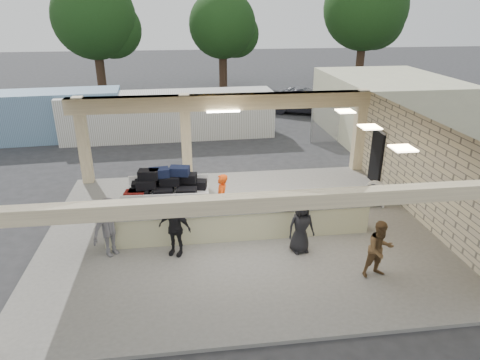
{
  "coord_description": "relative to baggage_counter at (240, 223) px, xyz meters",
  "views": [
    {
      "loc": [
        -1.51,
        -11.95,
        6.76
      ],
      "look_at": [
        0.2,
        1.0,
        1.39
      ],
      "focal_mm": 32.0,
      "sensor_mm": 36.0,
      "label": 1
    }
  ],
  "objects": [
    {
      "name": "car_dark",
      "position": [
        6.4,
        15.9,
        0.22
      ],
      "size": [
        5.11,
        3.44,
        1.61
      ],
      "primitive_type": "imported",
      "rotation": [
        0.0,
        0.0,
        1.17
      ],
      "color": "black",
      "rests_on": "ground"
    },
    {
      "name": "baggage_counter",
      "position": [
        0.0,
        0.0,
        0.0
      ],
      "size": [
        8.2,
        0.58,
        0.98
      ],
      "color": "#C3C091",
      "rests_on": "pavilion"
    },
    {
      "name": "tree_right",
      "position": [
        14.32,
        25.66,
        5.63
      ],
      "size": [
        7.2,
        7.0,
        10.0
      ],
      "color": "#382619",
      "rests_on": "ground"
    },
    {
      "name": "adjacent_building",
      "position": [
        9.5,
        10.5,
        1.01
      ],
      "size": [
        6.0,
        8.0,
        3.2
      ],
      "primitive_type": "cube",
      "color": "beige",
      "rests_on": "ground"
    },
    {
      "name": "car_white_b",
      "position": [
        10.99,
        14.97,
        0.05
      ],
      "size": [
        4.31,
        2.74,
        1.28
      ],
      "primitive_type": "imported",
      "rotation": [
        0.0,
        0.0,
        1.24
      ],
      "color": "silver",
      "rests_on": "ground"
    },
    {
      "name": "passenger_b",
      "position": [
        -1.95,
        -0.69,
        0.34
      ],
      "size": [
        1.03,
        0.72,
        1.66
      ],
      "primitive_type": "imported",
      "rotation": [
        0.0,
        0.0,
        -0.42
      ],
      "color": "black",
      "rests_on": "pavilion"
    },
    {
      "name": "drum_fan",
      "position": [
        5.02,
        1.58,
        0.01
      ],
      "size": [
        0.82,
        0.74,
        0.92
      ],
      "rotation": [
        0.0,
        0.0,
        -0.68
      ],
      "color": "silver",
      "rests_on": "pavilion"
    },
    {
      "name": "tree_left",
      "position": [
        -7.68,
        24.66,
        5.0
      ],
      "size": [
        6.6,
        6.3,
        9.0
      ],
      "color": "#382619",
      "rests_on": "ground"
    },
    {
      "name": "ground",
      "position": [
        0.0,
        0.5,
        -0.59
      ],
      "size": [
        120.0,
        120.0,
        0.0
      ],
      "primitive_type": "plane",
      "color": "#29292C",
      "rests_on": "ground"
    },
    {
      "name": "container_white",
      "position": [
        -2.35,
        11.57,
        0.63
      ],
      "size": [
        11.31,
        2.62,
        2.43
      ],
      "primitive_type": "cube",
      "rotation": [
        0.0,
        0.0,
        0.03
      ],
      "color": "white",
      "rests_on": "ground"
    },
    {
      "name": "pavilion",
      "position": [
        0.21,
        1.16,
        0.76
      ],
      "size": [
        12.01,
        10.0,
        3.55
      ],
      "color": "slate",
      "rests_on": "ground"
    },
    {
      "name": "container_blue",
      "position": [
        -9.9,
        11.87,
        0.7
      ],
      "size": [
        10.05,
        3.11,
        2.57
      ],
      "primitive_type": "cube",
      "rotation": [
        0.0,
        0.0,
        0.07
      ],
      "color": "#749ABA",
      "rests_on": "ground"
    },
    {
      "name": "car_white_a",
      "position": [
        9.65,
        13.04,
        0.09
      ],
      "size": [
        5.08,
        3.07,
        1.36
      ],
      "primitive_type": "imported",
      "rotation": [
        0.0,
        0.0,
        1.75
      ],
      "color": "silver",
      "rests_on": "ground"
    },
    {
      "name": "luggage_cart",
      "position": [
        -2.28,
        2.02,
        0.43
      ],
      "size": [
        2.87,
        1.86,
        1.63
      ],
      "rotation": [
        0.0,
        0.0,
        -0.05
      ],
      "color": "silver",
      "rests_on": "pavilion"
    },
    {
      "name": "fence",
      "position": [
        11.0,
        9.5,
        0.47
      ],
      "size": [
        12.06,
        0.06,
        2.03
      ],
      "color": "gray",
      "rests_on": "ground"
    },
    {
      "name": "passenger_a",
      "position": [
        3.33,
        -2.46,
        0.31
      ],
      "size": [
        0.81,
        0.45,
        1.59
      ],
      "primitive_type": "imported",
      "rotation": [
        0.0,
        0.0,
        0.15
      ],
      "color": "brown",
      "rests_on": "pavilion"
    },
    {
      "name": "passenger_d",
      "position": [
        1.62,
        -1.01,
        0.31
      ],
      "size": [
        0.82,
        0.43,
        1.6
      ],
      "primitive_type": "imported",
      "rotation": [
        0.0,
        0.0,
        0.15
      ],
      "color": "black",
      "rests_on": "pavilion"
    },
    {
      "name": "passenger_c",
      "position": [
        -3.75,
        -0.5,
        0.39
      ],
      "size": [
        1.11,
        1.06,
        1.76
      ],
      "primitive_type": "imported",
      "rotation": [
        0.0,
        0.0,
        0.74
      ],
      "color": "#55545A",
      "rests_on": "pavilion"
    },
    {
      "name": "tree_mid",
      "position": [
        2.32,
        26.66,
        4.38
      ],
      "size": [
        6.0,
        5.6,
        8.0
      ],
      "color": "#382619",
      "rests_on": "ground"
    },
    {
      "name": "baggage_handler",
      "position": [
        -0.47,
        0.92,
        0.38
      ],
      "size": [
        0.45,
        0.68,
        1.74
      ],
      "primitive_type": "imported",
      "rotation": [
        0.0,
        0.0,
        4.55
      ],
      "color": "#EF450C",
      "rests_on": "pavilion"
    }
  ]
}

